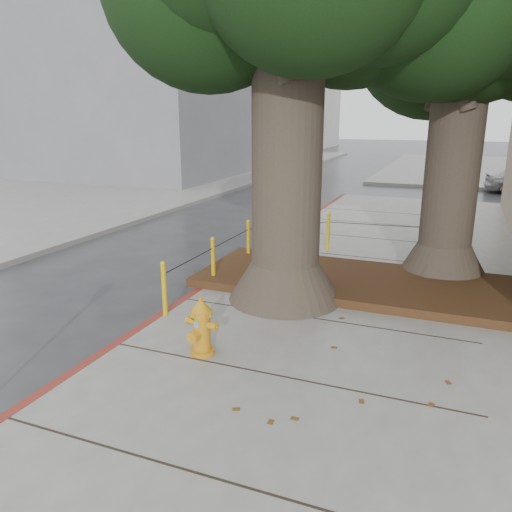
# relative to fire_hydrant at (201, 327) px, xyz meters

# --- Properties ---
(ground) EXTENTS (140.00, 140.00, 0.00)m
(ground) POSITION_rel_fire_hydrant_xyz_m (0.67, -0.18, -0.56)
(ground) COLOR #28282B
(ground) RESTS_ON ground
(sidewalk_opposite) EXTENTS (14.00, 60.00, 0.15)m
(sidewalk_opposite) POSITION_rel_fire_hydrant_xyz_m (-13.33, 9.82, -0.48)
(sidewalk_opposite) COLOR slate
(sidewalk_opposite) RESTS_ON ground
(curb_red) EXTENTS (0.14, 26.00, 0.16)m
(curb_red) POSITION_rel_fire_hydrant_xyz_m (-1.33, 2.32, -0.48)
(curb_red) COLOR maroon
(curb_red) RESTS_ON ground
(planter_bed) EXTENTS (6.40, 2.60, 0.16)m
(planter_bed) POSITION_rel_fire_hydrant_xyz_m (1.57, 3.72, -0.33)
(planter_bed) COLOR black
(planter_bed) RESTS_ON sidewalk_main
(building_far_grey) EXTENTS (12.00, 16.00, 12.00)m
(building_far_grey) POSITION_rel_fire_hydrant_xyz_m (-14.33, 21.82, 5.44)
(building_far_grey) COLOR slate
(building_far_grey) RESTS_ON ground
(building_far_white) EXTENTS (12.00, 18.00, 15.00)m
(building_far_white) POSITION_rel_fire_hydrant_xyz_m (-16.33, 44.82, 6.94)
(building_far_white) COLOR silver
(building_far_white) RESTS_ON ground
(tree_far) EXTENTS (4.50, 3.80, 7.17)m
(tree_far) POSITION_rel_fire_hydrant_xyz_m (3.31, 5.14, 4.46)
(tree_far) COLOR #4C3F33
(tree_far) RESTS_ON sidewalk_main
(bollard_ring) EXTENTS (3.79, 5.39, 0.95)m
(bollard_ring) POSITION_rel_fire_hydrant_xyz_m (-0.20, 4.19, 0.11)
(bollard_ring) COLOR gold
(bollard_ring) RESTS_ON sidewalk_main
(fire_hydrant) EXTENTS (0.45, 0.41, 0.84)m
(fire_hydrant) POSITION_rel_fire_hydrant_xyz_m (0.00, 0.00, 0.00)
(fire_hydrant) COLOR orange
(fire_hydrant) RESTS_ON sidewalk_main
(car_dark) EXTENTS (1.97, 4.04, 1.13)m
(car_dark) POSITION_rel_fire_hydrant_xyz_m (-9.66, 17.51, 0.01)
(car_dark) COLOR black
(car_dark) RESTS_ON ground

